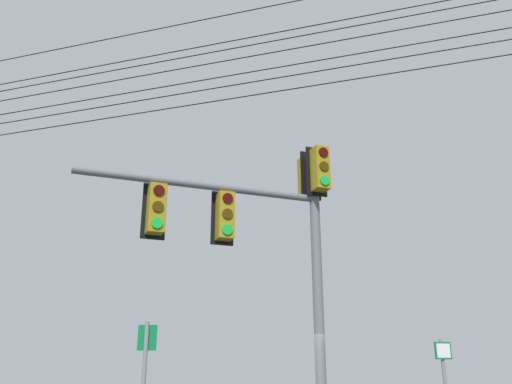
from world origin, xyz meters
The scene contains 2 objects.
signal_mast_assembly centered at (-0.37, 0.54, 4.44)m, with size 3.30×4.20×6.23m.
overhead_wire_span centered at (-0.18, -0.04, 8.77)m, with size 17.55×5.15×2.62m.
Camera 1 is at (-5.40, 8.88, 1.94)m, focal length 36.58 mm.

